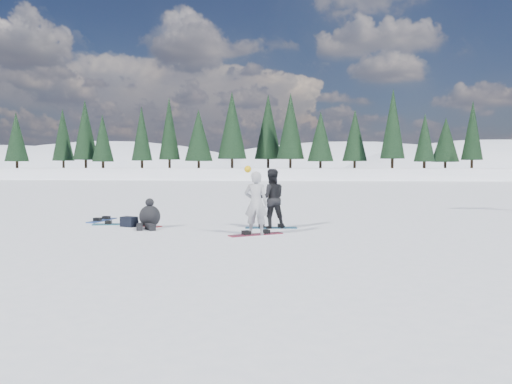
{
  "coord_description": "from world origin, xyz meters",
  "views": [
    {
      "loc": [
        0.95,
        -14.08,
        1.81
      ],
      "look_at": [
        -0.24,
        -0.56,
        1.1
      ],
      "focal_mm": 35.0,
      "sensor_mm": 36.0,
      "label": 1
    }
  ],
  "objects_px": {
    "seated_rider": "(149,217)",
    "snowboard_loose_c": "(118,224)",
    "snowboarder_woman": "(256,203)",
    "snowboard_loose_a": "(102,220)",
    "snowboarder_man": "(271,199)",
    "snowboard_loose_b": "(141,225)",
    "gear_bag": "(129,222)"
  },
  "relations": [
    {
      "from": "snowboarder_man",
      "to": "gear_bag",
      "type": "bearing_deg",
      "value": -14.1
    },
    {
      "from": "snowboarder_man",
      "to": "snowboard_loose_a",
      "type": "bearing_deg",
      "value": -28.94
    },
    {
      "from": "snowboard_loose_c",
      "to": "snowboard_loose_b",
      "type": "bearing_deg",
      "value": -24.17
    },
    {
      "from": "snowboard_loose_c",
      "to": "snowboard_loose_a",
      "type": "bearing_deg",
      "value": 121.2
    },
    {
      "from": "snowboarder_woman",
      "to": "snowboarder_man",
      "type": "relative_size",
      "value": 1.05
    },
    {
      "from": "gear_bag",
      "to": "snowboard_loose_c",
      "type": "relative_size",
      "value": 0.3
    },
    {
      "from": "snowboard_loose_b",
      "to": "seated_rider",
      "type": "bearing_deg",
      "value": -24.82
    },
    {
      "from": "gear_bag",
      "to": "snowboard_loose_b",
      "type": "bearing_deg",
      "value": 47.68
    },
    {
      "from": "gear_bag",
      "to": "snowboard_loose_a",
      "type": "relative_size",
      "value": 0.3
    },
    {
      "from": "snowboard_loose_a",
      "to": "snowboard_loose_c",
      "type": "height_order",
      "value": "same"
    },
    {
      "from": "seated_rider",
      "to": "snowboarder_man",
      "type": "bearing_deg",
      "value": -20.54
    },
    {
      "from": "seated_rider",
      "to": "snowboard_loose_c",
      "type": "height_order",
      "value": "seated_rider"
    },
    {
      "from": "snowboard_loose_a",
      "to": "snowboard_loose_c",
      "type": "distance_m",
      "value": 1.37
    },
    {
      "from": "snowboard_loose_a",
      "to": "gear_bag",
      "type": "bearing_deg",
      "value": -128.28
    },
    {
      "from": "gear_bag",
      "to": "snowboarder_woman",
      "type": "bearing_deg",
      "value": -20.24
    },
    {
      "from": "snowboard_loose_b",
      "to": "gear_bag",
      "type": "bearing_deg",
      "value": -105.98
    },
    {
      "from": "snowboard_loose_a",
      "to": "snowboard_loose_c",
      "type": "relative_size",
      "value": 1.0
    },
    {
      "from": "snowboarder_woman",
      "to": "seated_rider",
      "type": "distance_m",
      "value": 3.48
    },
    {
      "from": "snowboard_loose_a",
      "to": "snowboard_loose_b",
      "type": "distance_m",
      "value": 2.09
    },
    {
      "from": "snowboard_loose_a",
      "to": "snowboard_loose_b",
      "type": "xyz_separation_m",
      "value": [
        1.71,
        -1.21,
        0.0
      ]
    },
    {
      "from": "snowboard_loose_c",
      "to": "snowboard_loose_b",
      "type": "relative_size",
      "value": 1.0
    },
    {
      "from": "snowboard_loose_c",
      "to": "snowboarder_woman",
      "type": "bearing_deg",
      "value": -34.12
    },
    {
      "from": "snowboarder_man",
      "to": "snowboard_loose_b",
      "type": "height_order",
      "value": "snowboarder_man"
    },
    {
      "from": "snowboarder_man",
      "to": "seated_rider",
      "type": "bearing_deg",
      "value": -9.92
    },
    {
      "from": "snowboarder_woman",
      "to": "gear_bag",
      "type": "bearing_deg",
      "value": -15.67
    },
    {
      "from": "snowboarder_woman",
      "to": "snowboard_loose_a",
      "type": "distance_m",
      "value": 6.18
    },
    {
      "from": "snowboard_loose_a",
      "to": "seated_rider",
      "type": "bearing_deg",
      "value": -121.52
    },
    {
      "from": "snowboarder_woman",
      "to": "snowboard_loose_b",
      "type": "height_order",
      "value": "snowboarder_woman"
    },
    {
      "from": "gear_bag",
      "to": "snowboard_loose_c",
      "type": "bearing_deg",
      "value": 137.89
    },
    {
      "from": "snowboarder_woman",
      "to": "snowboard_loose_c",
      "type": "bearing_deg",
      "value": -18.79
    },
    {
      "from": "snowboarder_man",
      "to": "snowboard_loose_b",
      "type": "distance_m",
      "value": 4.08
    },
    {
      "from": "seated_rider",
      "to": "snowboard_loose_a",
      "type": "distance_m",
      "value": 2.79
    }
  ]
}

